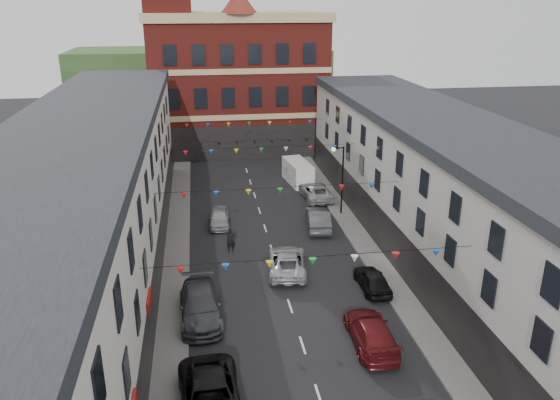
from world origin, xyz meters
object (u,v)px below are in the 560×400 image
car_left_c (211,399)px  car_left_e (219,218)px  car_left_d (200,306)px  car_right_d (373,280)px  car_right_f (316,191)px  car_right_c (371,332)px  car_right_e (318,219)px  street_lamp (340,171)px  pedestrian (231,240)px  moving_car (287,261)px  white_van (298,172)px

car_left_c → car_left_e: (1.38, 21.66, -0.14)m
car_left_d → car_right_d: size_ratio=1.44×
car_right_f → car_left_d: bearing=58.4°
car_right_c → car_right_f: car_right_c is taller
car_right_e → street_lamp: bearing=-125.9°
car_right_c → car_left_e: bearing=-65.8°
car_right_e → pedestrian: pedestrian is taller
car_left_d → car_right_c: car_left_d is taller
car_left_d → moving_car: size_ratio=1.08×
car_right_e → white_van: 11.66m
car_right_d → car_left_e: bearing=-53.1°
car_left_c → car_left_d: car_left_d is taller
white_van → car_right_c: bearing=-99.5°
car_left_c → white_van: white_van is taller
car_right_d → car_right_e: size_ratio=0.81×
car_right_c → car_right_e: 15.97m
car_right_d → car_right_f: car_right_f is taller
car_left_e → pedestrian: bearing=-80.8°
car_right_e → pedestrian: 7.99m
street_lamp → moving_car: street_lamp is taller
car_right_e → car_right_f: car_right_e is taller
moving_car → white_van: 19.13m
car_left_c → moving_car: 14.06m
moving_car → white_van: size_ratio=1.07×
car_left_e → moving_car: 9.68m
car_right_c → white_van: 27.63m
pedestrian → white_van: bearing=57.6°
moving_car → car_right_d: bearing=154.6°
car_right_e → moving_car: 7.92m
moving_car → pedestrian: size_ratio=2.89×
car_right_d → car_right_c: bearing=71.2°
car_right_c → pedestrian: 14.16m
car_left_e → car_right_d: car_left_e is taller
car_right_c → car_right_d: (1.90, 5.69, -0.08)m
car_left_c → car_right_d: size_ratio=1.48×
car_right_c → car_right_f: (1.90, 22.65, -0.02)m
car_right_d → moving_car: 5.91m
car_left_e → car_left_c: bearing=-91.1°
car_left_d → car_right_f: car_left_d is taller
moving_car → car_right_e: bearing=-109.7°
car_left_e → car_right_d: size_ratio=1.00×
white_van → street_lamp: bearing=-85.7°
car_left_e → moving_car: (4.16, -8.74, 0.05)m
car_left_d → car_left_e: (1.71, 13.71, -0.15)m
car_right_f → moving_car: (-4.94, -13.72, 0.00)m
car_right_d → car_right_f: size_ratio=0.75×
car_right_e → car_left_e: bearing=-5.7°
car_left_c → pedestrian: (1.98, 16.51, 0.09)m
car_right_c → car_left_c: bearing=27.0°
car_right_d → car_right_e: bearing=-83.3°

